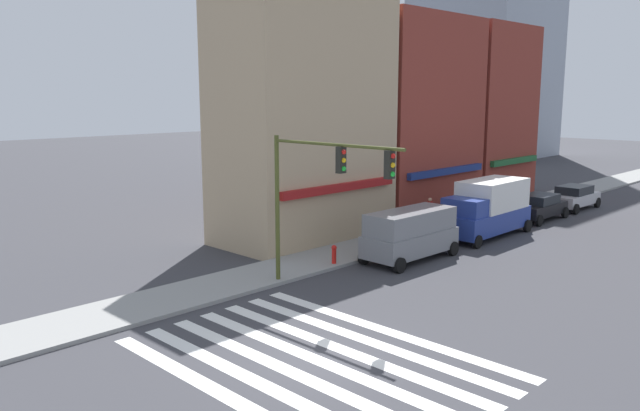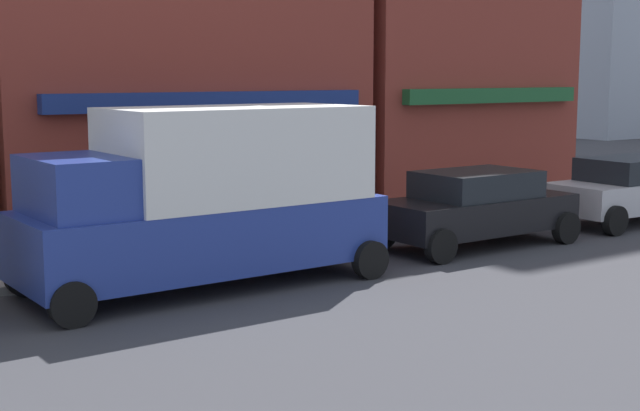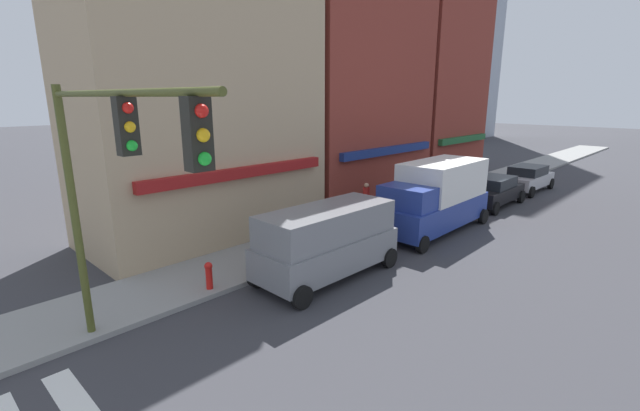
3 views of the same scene
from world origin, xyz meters
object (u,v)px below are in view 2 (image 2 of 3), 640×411
object	(u,v)px
box_truck_blue	(208,194)
pedestrian_red_jacket	(82,209)
sedan_black	(476,207)
sedan_silver	(632,188)

from	to	relation	value
box_truck_blue	pedestrian_red_jacket	bearing A→B (deg)	111.03
sedan_black	pedestrian_red_jacket	size ratio (longest dim) A/B	2.49
box_truck_blue	sedan_black	world-z (taller)	box_truck_blue
sedan_silver	pedestrian_red_jacket	size ratio (longest dim) A/B	2.51
box_truck_blue	sedan_silver	bearing A→B (deg)	-0.83
pedestrian_red_jacket	sedan_silver	bearing A→B (deg)	-105.54
box_truck_blue	sedan_silver	distance (m)	11.50
box_truck_blue	sedan_black	xyz separation A→B (m)	(6.26, 0.00, -0.75)
sedan_silver	pedestrian_red_jacket	distance (m)	12.97
sedan_silver	pedestrian_red_jacket	world-z (taller)	pedestrian_red_jacket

